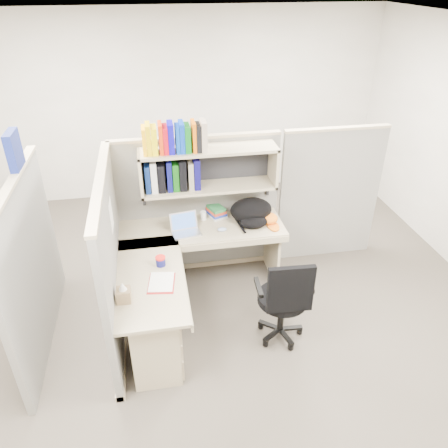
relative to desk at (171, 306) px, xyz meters
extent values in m
plane|color=#363029|center=(0.41, 0.29, -0.44)|extent=(6.00, 6.00, 0.00)
plane|color=#B5AFA4|center=(0.41, 3.29, 0.91)|extent=(6.00, 0.00, 6.00)
plane|color=white|center=(0.41, 0.29, 2.26)|extent=(6.00, 6.00, 0.00)
cube|color=slate|center=(0.41, 1.19, 0.36)|extent=(1.80, 0.06, 1.60)
cube|color=tan|center=(0.41, 1.19, 1.18)|extent=(1.80, 0.08, 0.03)
cube|color=slate|center=(-0.49, 0.29, 0.36)|extent=(0.06, 1.80, 1.60)
cube|color=tan|center=(-0.49, 0.29, 1.18)|extent=(0.08, 1.80, 0.03)
cube|color=slate|center=(-1.19, 0.29, 0.36)|extent=(0.06, 1.80, 1.60)
cube|color=slate|center=(1.96, 1.19, 0.36)|extent=(1.20, 0.06, 1.60)
cube|color=navy|center=(-1.19, 0.64, 1.35)|extent=(0.07, 0.27, 0.32)
cube|color=white|center=(-0.46, 0.44, 0.76)|extent=(0.00, 0.21, 0.28)
cube|color=tan|center=(0.51, 0.99, 1.11)|extent=(1.40, 0.34, 0.03)
cube|color=tan|center=(0.51, 0.99, 0.70)|extent=(1.40, 0.34, 0.03)
cube|color=tan|center=(-0.18, 0.99, 0.90)|extent=(0.03, 0.34, 0.44)
cube|color=tan|center=(1.19, 0.99, 0.90)|extent=(0.03, 0.34, 0.44)
cube|color=black|center=(0.51, 1.15, 0.90)|extent=(1.38, 0.01, 0.41)
cube|color=#FCAD05|center=(-0.11, 0.97, 1.25)|extent=(0.03, 0.20, 0.26)
cube|color=#E0B604|center=(-0.07, 0.97, 1.27)|extent=(0.05, 0.20, 0.29)
cube|color=yellow|center=(-0.02, 0.97, 1.25)|extent=(0.06, 0.20, 0.26)
cube|color=red|center=(0.05, 0.97, 1.27)|extent=(0.04, 0.20, 0.29)
cube|color=#AF0716|center=(0.09, 0.97, 1.25)|extent=(0.05, 0.20, 0.26)
cube|color=#0B059C|center=(0.14, 0.97, 1.27)|extent=(0.06, 0.20, 0.29)
cube|color=#0537A5|center=(0.21, 0.97, 1.25)|extent=(0.04, 0.20, 0.26)
cube|color=#052FA9|center=(0.25, 0.97, 1.27)|extent=(0.04, 0.20, 0.29)
cube|color=#075D14|center=(0.30, 0.97, 1.25)|extent=(0.06, 0.20, 0.26)
cube|color=#DB5D05|center=(0.36, 0.97, 1.27)|extent=(0.04, 0.20, 0.29)
cube|color=black|center=(0.41, 0.97, 1.25)|extent=(0.05, 0.20, 0.26)
cube|color=tan|center=(0.46, 0.97, 1.27)|extent=(0.06, 0.20, 0.29)
cube|color=#071B4F|center=(-0.11, 1.01, 0.86)|extent=(0.05, 0.24, 0.29)
cube|color=#BDBDBD|center=(-0.05, 1.01, 0.87)|extent=(0.06, 0.24, 0.32)
cube|color=black|center=(0.02, 1.01, 0.86)|extent=(0.07, 0.24, 0.29)
cube|color=#070A4C|center=(0.10, 1.01, 0.87)|extent=(0.05, 0.24, 0.32)
cube|color=#09450B|center=(0.17, 1.01, 0.86)|extent=(0.06, 0.24, 0.29)
cube|color=black|center=(0.24, 1.01, 0.87)|extent=(0.07, 0.24, 0.32)
cube|color=gray|center=(0.32, 1.01, 0.86)|extent=(0.05, 0.24, 0.29)
cube|color=#0A074C|center=(0.38, 1.01, 0.87)|extent=(0.06, 0.24, 0.32)
cube|color=tan|center=(0.41, 0.86, 0.28)|extent=(1.74, 0.60, 0.03)
cube|color=tan|center=(-0.16, 0.09, 0.28)|extent=(0.60, 1.34, 0.03)
cube|color=tan|center=(0.41, 0.56, 0.24)|extent=(1.74, 0.02, 0.07)
cube|color=tan|center=(0.14, 0.09, 0.24)|extent=(0.02, 1.34, 0.07)
cube|color=tan|center=(-0.16, -0.26, -0.10)|extent=(0.40, 0.55, 0.68)
cube|color=tan|center=(0.05, -0.26, 0.10)|extent=(0.02, 0.50, 0.16)
cube|color=tan|center=(0.05, -0.26, -0.08)|extent=(0.02, 0.50, 0.16)
cube|color=tan|center=(0.05, -0.26, -0.30)|extent=(0.02, 0.50, 0.22)
cube|color=#B2B2B7|center=(0.06, -0.26, 0.10)|extent=(0.01, 0.12, 0.01)
cube|color=tan|center=(1.21, 0.89, -0.09)|extent=(0.03, 0.55, 0.70)
cylinder|color=#0F1259|center=(-0.06, 0.25, 0.33)|extent=(0.09, 0.09, 0.08)
cylinder|color=red|center=(-0.06, 0.25, 0.37)|extent=(0.09, 0.09, 0.02)
ellipsoid|color=#899BC2|center=(0.60, 0.75, 0.31)|extent=(0.11, 0.09, 0.04)
cylinder|color=silver|center=(0.44, 1.02, 0.34)|extent=(0.08, 0.08, 0.10)
cylinder|color=black|center=(1.02, -0.11, 0.04)|extent=(0.46, 0.46, 0.07)
cube|color=black|center=(1.01, -0.33, 0.31)|extent=(0.41, 0.07, 0.46)
cylinder|color=black|center=(1.02, -0.11, -0.16)|extent=(0.06, 0.06, 0.40)
cylinder|color=black|center=(1.02, -0.11, -0.39)|extent=(0.44, 0.44, 0.10)
cube|color=black|center=(0.79, -0.10, 0.19)|extent=(0.05, 0.26, 0.04)
cube|color=black|center=(1.25, -0.13, 0.19)|extent=(0.05, 0.26, 0.04)
camera|label=1|loc=(-0.06, -3.10, 2.68)|focal=35.00mm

